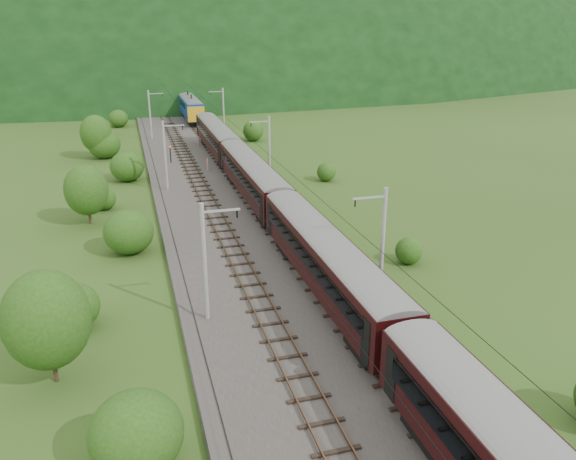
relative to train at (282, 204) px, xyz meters
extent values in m
plane|color=#314816|center=(-2.40, -12.47, -3.66)|extent=(600.00, 600.00, 0.00)
cube|color=#38332D|center=(-2.40, -2.47, -3.51)|extent=(14.00, 220.00, 0.30)
cube|color=brown|center=(-5.52, -2.47, -3.17)|extent=(0.08, 220.00, 0.15)
cube|color=brown|center=(-4.08, -2.47, -3.17)|extent=(0.08, 220.00, 0.15)
cube|color=black|center=(-4.80, -2.47, -3.30)|extent=(2.40, 220.00, 0.12)
cube|color=brown|center=(-0.72, -2.47, -3.17)|extent=(0.08, 220.00, 0.15)
cube|color=brown|center=(0.72, -2.47, -3.17)|extent=(0.08, 220.00, 0.15)
cube|color=black|center=(0.00, -2.47, -3.30)|extent=(2.40, 220.00, 0.12)
cylinder|color=gray|center=(-8.60, -12.47, 0.64)|extent=(0.28, 0.28, 8.00)
cube|color=gray|center=(-7.40, -12.47, 4.04)|extent=(2.40, 0.12, 0.12)
cylinder|color=black|center=(-6.40, -12.47, 3.74)|extent=(0.10, 0.10, 0.50)
cylinder|color=gray|center=(-8.60, 19.53, 0.64)|extent=(0.28, 0.28, 8.00)
cube|color=gray|center=(-7.40, 19.53, 4.04)|extent=(2.40, 0.12, 0.12)
cylinder|color=black|center=(-6.40, 19.53, 3.74)|extent=(0.10, 0.10, 0.50)
cylinder|color=gray|center=(-8.60, 51.53, 0.64)|extent=(0.28, 0.28, 8.00)
cube|color=gray|center=(-7.40, 51.53, 4.04)|extent=(2.40, 0.12, 0.12)
cylinder|color=black|center=(-6.40, 51.53, 3.74)|extent=(0.10, 0.10, 0.50)
cylinder|color=gray|center=(-8.60, 83.53, 0.64)|extent=(0.28, 0.28, 8.00)
cube|color=gray|center=(-7.40, 83.53, 4.04)|extent=(2.40, 0.12, 0.12)
cylinder|color=black|center=(-6.40, 83.53, 3.74)|extent=(0.10, 0.10, 0.50)
cylinder|color=gray|center=(-8.60, 115.53, 0.64)|extent=(0.28, 0.28, 8.00)
cube|color=gray|center=(-7.40, 115.53, 4.04)|extent=(2.40, 0.12, 0.12)
cylinder|color=black|center=(-6.40, 115.53, 3.74)|extent=(0.10, 0.10, 0.50)
cylinder|color=gray|center=(3.80, -12.47, 0.64)|extent=(0.28, 0.28, 8.00)
cube|color=gray|center=(2.60, -12.47, 4.04)|extent=(2.40, 0.12, 0.12)
cylinder|color=black|center=(1.60, -12.47, 3.74)|extent=(0.10, 0.10, 0.50)
cylinder|color=gray|center=(3.80, 19.53, 0.64)|extent=(0.28, 0.28, 8.00)
cube|color=gray|center=(2.60, 19.53, 4.04)|extent=(2.40, 0.12, 0.12)
cylinder|color=black|center=(1.60, 19.53, 3.74)|extent=(0.10, 0.10, 0.50)
cylinder|color=gray|center=(3.80, 51.53, 0.64)|extent=(0.28, 0.28, 8.00)
cube|color=gray|center=(2.60, 51.53, 4.04)|extent=(2.40, 0.12, 0.12)
cylinder|color=black|center=(1.60, 51.53, 3.74)|extent=(0.10, 0.10, 0.50)
cylinder|color=gray|center=(3.80, 83.53, 0.64)|extent=(0.28, 0.28, 8.00)
cube|color=gray|center=(2.60, 83.53, 4.04)|extent=(2.40, 0.12, 0.12)
cylinder|color=black|center=(1.60, 83.53, 3.74)|extent=(0.10, 0.10, 0.50)
cylinder|color=gray|center=(3.80, 115.53, 0.64)|extent=(0.28, 0.28, 8.00)
cube|color=gray|center=(2.60, 115.53, 4.04)|extent=(2.40, 0.12, 0.12)
cylinder|color=black|center=(1.60, 115.53, 3.74)|extent=(0.10, 0.10, 0.50)
cylinder|color=black|center=(-4.80, -2.47, 3.44)|extent=(0.03, 198.00, 0.03)
cylinder|color=black|center=(0.00, -2.47, 3.44)|extent=(0.03, 198.00, 0.03)
ellipsoid|color=black|center=(-2.40, 247.53, -3.66)|extent=(504.00, 360.00, 244.00)
cube|color=black|center=(0.00, -27.21, -2.62)|extent=(2.29, 3.33, 0.94)
cube|color=black|center=(0.00, -11.59, -0.59)|extent=(3.02, 22.90, 3.12)
cylinder|color=gray|center=(0.00, -11.59, 0.81)|extent=(3.02, 22.79, 3.02)
cube|color=black|center=(-1.53, -11.59, -0.22)|extent=(0.05, 20.16, 1.20)
cube|color=black|center=(1.53, -11.59, -0.22)|extent=(0.05, 20.16, 1.20)
cube|color=black|center=(0.00, -19.61, -2.62)|extent=(2.29, 3.33, 0.94)
cube|color=black|center=(0.00, -3.58, -2.62)|extent=(2.29, 3.33, 0.94)
cube|color=black|center=(0.00, 12.04, -0.59)|extent=(3.02, 22.90, 3.12)
cylinder|color=gray|center=(0.00, 12.04, 0.81)|extent=(3.02, 22.79, 3.02)
cube|color=black|center=(-1.53, 12.04, -0.22)|extent=(0.05, 20.16, 1.20)
cube|color=black|center=(1.53, 12.04, -0.22)|extent=(0.05, 20.16, 1.20)
cube|color=black|center=(0.00, 4.02, -2.62)|extent=(2.29, 3.33, 0.94)
cube|color=black|center=(0.00, 20.05, -2.62)|extent=(2.29, 3.33, 0.94)
cube|color=black|center=(0.00, 35.67, -0.59)|extent=(3.02, 22.90, 3.12)
cylinder|color=gray|center=(0.00, 35.67, 0.81)|extent=(3.02, 22.79, 3.02)
cube|color=black|center=(-1.53, 35.67, -0.22)|extent=(0.05, 20.16, 1.20)
cube|color=black|center=(1.53, 35.67, -0.22)|extent=(0.05, 20.16, 1.20)
cube|color=black|center=(0.00, 27.65, -2.62)|extent=(2.29, 3.33, 0.94)
cube|color=black|center=(0.00, 43.69, -2.62)|extent=(2.29, 3.33, 0.94)
cube|color=#13349C|center=(0.00, 68.67, -0.59)|extent=(3.02, 18.74, 3.12)
cylinder|color=gray|center=(0.00, 68.67, 0.81)|extent=(3.02, 18.65, 3.02)
cube|color=black|center=(-1.53, 68.67, -0.22)|extent=(0.05, 16.49, 1.20)
cube|color=black|center=(1.53, 68.67, -0.22)|extent=(0.05, 16.49, 1.20)
cube|color=black|center=(0.00, 62.11, -2.62)|extent=(2.29, 3.33, 0.94)
cube|color=black|center=(0.00, 75.23, -2.62)|extent=(2.29, 3.33, 0.94)
cube|color=gold|center=(0.00, 77.84, -0.80)|extent=(3.08, 0.50, 2.81)
cube|color=gold|center=(0.00, 59.50, -0.80)|extent=(3.08, 0.50, 2.81)
cube|color=black|center=(0.00, 71.67, 1.54)|extent=(0.08, 1.60, 0.94)
cylinder|color=red|center=(-2.75, 27.04, -2.55)|extent=(0.17, 0.17, 1.62)
cylinder|color=red|center=(-1.91, 43.03, -2.71)|extent=(0.14, 0.14, 1.30)
cylinder|color=black|center=(-7.05, 32.96, -2.28)|extent=(0.15, 0.15, 2.17)
sphere|color=red|center=(-7.05, 32.96, -1.14)|extent=(0.26, 0.26, 0.26)
ellipsoid|color=#224412|center=(-13.44, -24.59, -1.79)|extent=(4.16, 4.16, 3.74)
ellipsoid|color=#224412|center=(-17.01, -10.81, -2.12)|extent=(3.42, 3.42, 3.08)
ellipsoid|color=#224412|center=(-13.26, 1.38, -1.75)|extent=(4.25, 4.25, 3.83)
ellipsoid|color=#224412|center=(-15.64, 14.51, -2.50)|extent=(2.59, 2.59, 2.33)
ellipsoid|color=#224412|center=(-12.98, 25.68, -1.78)|extent=(4.19, 4.19, 3.77)
ellipsoid|color=#224412|center=(-15.98, 39.72, -1.54)|extent=(4.71, 4.71, 4.24)
ellipsoid|color=#224412|center=(-16.72, 52.20, -2.80)|extent=(1.91, 1.91, 1.72)
ellipsoid|color=#224412|center=(-13.92, 66.33, -2.02)|extent=(3.65, 3.65, 3.29)
ellipsoid|color=#224412|center=(-13.50, 80.50, -1.53)|extent=(4.75, 4.75, 4.27)
cylinder|color=black|center=(-17.65, -16.67, -1.86)|extent=(0.24, 0.24, 3.60)
ellipsoid|color=#224412|center=(-17.65, -16.67, 0.19)|extent=(4.63, 4.63, 5.55)
cylinder|color=black|center=(-16.92, 10.13, -2.04)|extent=(0.24, 0.24, 3.24)
ellipsoid|color=#224412|center=(-16.92, 10.13, -0.19)|extent=(4.17, 4.17, 5.01)
cylinder|color=black|center=(-16.90, 39.51, -1.93)|extent=(0.24, 0.24, 3.46)
ellipsoid|color=#224412|center=(-16.90, 39.51, 0.05)|extent=(4.45, 4.45, 5.34)
ellipsoid|color=#224412|center=(8.75, -7.34, -2.66)|extent=(2.24, 2.24, 2.01)
ellipsoid|color=#224412|center=(10.94, 18.81, -2.60)|extent=(2.35, 2.35, 2.12)
ellipsoid|color=#224412|center=(7.76, 46.18, -2.13)|extent=(3.41, 3.41, 3.07)
camera|label=1|loc=(-12.56, -45.50, 15.03)|focal=35.00mm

